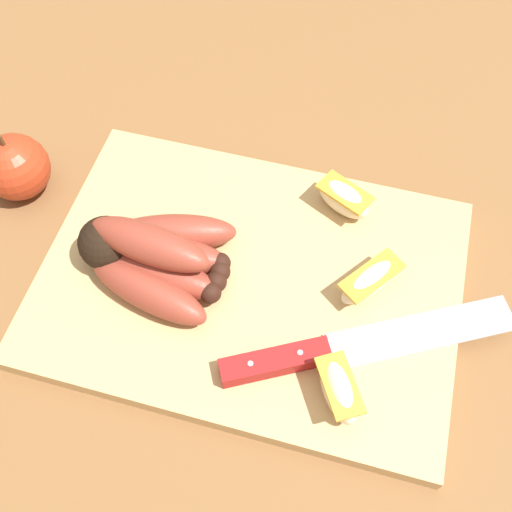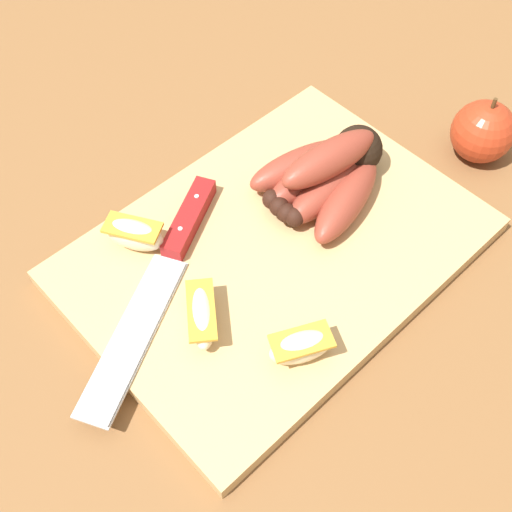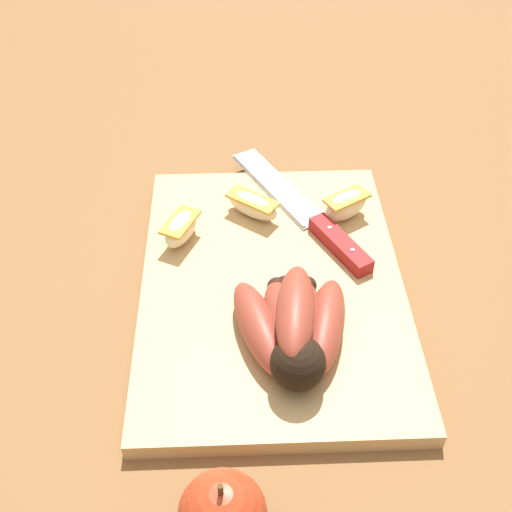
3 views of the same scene
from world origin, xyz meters
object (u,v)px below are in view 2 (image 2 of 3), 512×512
(whole_apple, at_px, (483,132))
(chefs_knife, at_px, (172,256))
(apple_wedge_far, at_px, (201,314))
(banana_bunch, at_px, (327,174))
(apple_wedge_near, at_px, (301,346))
(apple_wedge_middle, at_px, (134,234))

(whole_apple, bearing_deg, chefs_knife, 162.53)
(chefs_knife, distance_m, apple_wedge_far, 0.08)
(banana_bunch, height_order, apple_wedge_near, banana_bunch)
(banana_bunch, xyz_separation_m, apple_wedge_near, (-0.16, -0.12, -0.01))
(apple_wedge_near, relative_size, apple_wedge_middle, 1.00)
(apple_wedge_middle, relative_size, whole_apple, 0.78)
(chefs_knife, relative_size, apple_wedge_far, 3.65)
(whole_apple, bearing_deg, banana_bunch, 158.58)
(chefs_knife, height_order, apple_wedge_middle, apple_wedge_middle)
(apple_wedge_far, bearing_deg, chefs_knife, 71.49)
(banana_bunch, relative_size, apple_wedge_near, 2.28)
(banana_bunch, relative_size, chefs_knife, 0.57)
(chefs_knife, bearing_deg, apple_wedge_near, -83.97)
(apple_wedge_near, relative_size, whole_apple, 0.78)
(apple_wedge_far, relative_size, whole_apple, 0.85)
(chefs_knife, relative_size, whole_apple, 3.09)
(apple_wedge_middle, bearing_deg, banana_bunch, -22.16)
(banana_bunch, bearing_deg, whole_apple, -21.42)
(chefs_knife, xyz_separation_m, apple_wedge_near, (0.02, -0.16, 0.01))
(banana_bunch, xyz_separation_m, apple_wedge_middle, (-0.20, 0.08, -0.00))
(apple_wedge_far, bearing_deg, apple_wedge_near, -64.01)
(apple_wedge_middle, relative_size, apple_wedge_far, 0.92)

